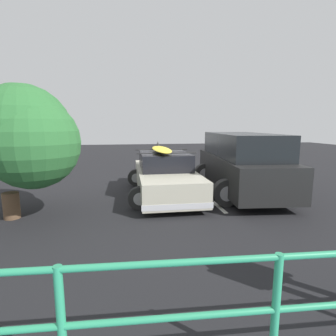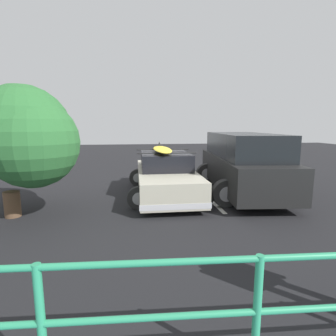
% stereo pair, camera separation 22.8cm
% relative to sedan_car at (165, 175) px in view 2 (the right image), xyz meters
% --- Properties ---
extents(ground_plane, '(44.00, 44.00, 0.02)m').
position_rel_sedan_car_xyz_m(ground_plane, '(-0.40, -0.58, -0.64)').
color(ground_plane, black).
rests_on(ground_plane, ground).
extents(parking_stripe, '(0.12, 4.06, 0.00)m').
position_rel_sedan_car_xyz_m(parking_stripe, '(-1.24, 0.04, -0.63)').
color(parking_stripe, silver).
rests_on(parking_stripe, ground).
extents(sedan_car, '(2.34, 4.42, 1.60)m').
position_rel_sedan_car_xyz_m(sedan_car, '(0.00, 0.00, 0.00)').
color(sedan_car, '#B7B29E').
rests_on(sedan_car, ground).
extents(suv_car, '(2.83, 5.15, 1.91)m').
position_rel_sedan_car_xyz_m(suv_car, '(-2.49, 0.11, 0.35)').
color(suv_car, black).
rests_on(suv_car, ground).
extents(bush_near_left, '(2.73, 2.79, 3.07)m').
position_rel_sedan_car_xyz_m(bush_near_left, '(3.52, 1.46, 1.21)').
color(bush_near_left, brown).
rests_on(bush_near_left, ground).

